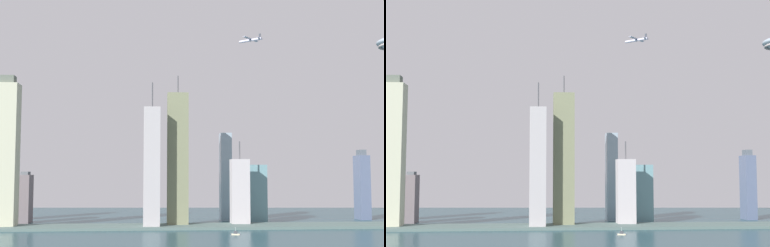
# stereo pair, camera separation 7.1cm
# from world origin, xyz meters

# --- Properties ---
(waterfront_pier) EXTENTS (1000.18, 60.63, 2.94)m
(waterfront_pier) POSITION_xyz_m (0.00, 464.29, 1.47)
(waterfront_pier) COLOR #4F6561
(waterfront_pier) RESTS_ON ground
(skyscraper_1) EXTENTS (24.68, 27.42, 74.76)m
(skyscraper_1) POSITION_xyz_m (129.65, 525.41, 37.38)
(skyscraper_1) COLOR #659099
(skyscraper_1) RESTS_ON ground
(skyscraper_2) EXTENTS (15.39, 27.43, 65.87)m
(skyscraper_2) POSITION_xyz_m (-170.12, 539.13, 31.62)
(skyscraper_2) COLOR slate
(skyscraper_2) RESTS_ON ground
(skyscraper_3) EXTENTS (22.18, 20.67, 103.24)m
(skyscraper_3) POSITION_xyz_m (101.21, 482.64, 40.60)
(skyscraper_3) COLOR #B7B0B3
(skyscraper_3) RESTS_ON ground
(skyscraper_4) EXTENTS (14.91, 26.03, 96.31)m
(skyscraper_4) POSITION_xyz_m (286.04, 559.47, 45.67)
(skyscraper_4) COLOR slate
(skyscraper_4) RESTS_ON ground
(skyscraper_5) EXTENTS (26.51, 24.20, 179.50)m
(skyscraper_5) POSITION_xyz_m (-177.74, 470.91, 86.75)
(skyscraper_5) COLOR #B8B99B
(skyscraper_5) RESTS_ON ground
(skyscraper_7) EXTENTS (25.27, 21.56, 183.37)m
(skyscraper_7) POSITION_xyz_m (24.46, 477.84, 80.76)
(skyscraper_7) COLOR #747858
(skyscraper_7) RESTS_ON ground
(skyscraper_8) EXTENTS (14.85, 22.41, 118.22)m
(skyscraper_8) POSITION_xyz_m (93.39, 554.00, 59.11)
(skyscraper_8) COLOR #8DA1B1
(skyscraper_8) RESTS_ON ground
(skyscraper_10) EXTENTS (19.29, 18.75, 171.21)m
(skyscraper_10) POSITION_xyz_m (-6.76, 456.47, 70.88)
(skyscraper_10) COLOR #A9A4A6
(skyscraper_10) RESTS_ON ground
(boat_3) EXTENTS (8.95, 4.79, 8.19)m
(boat_3) POSITION_xyz_m (80.64, 385.67, 1.44)
(boat_3) COLOR beige
(boat_3) RESTS_ON ground
(airplane) EXTENTS (28.45, 28.24, 8.21)m
(airplane) POSITION_xyz_m (118.55, 496.04, 234.58)
(airplane) COLOR silver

